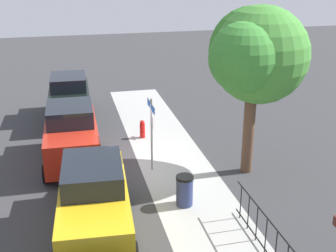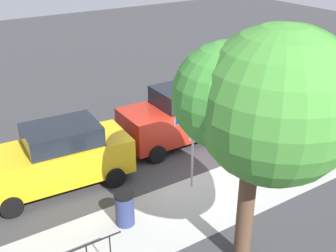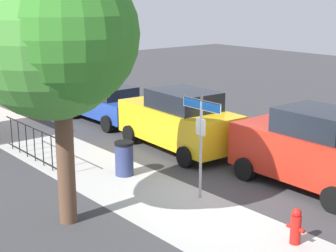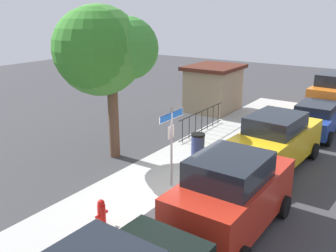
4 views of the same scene
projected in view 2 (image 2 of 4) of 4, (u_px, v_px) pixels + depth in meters
ground_plane at (186, 179)px, 13.45m from camera, size 60.00×60.00×0.00m
sidewalk_strip at (155, 222)px, 11.48m from camera, size 24.00×2.60×0.00m
street_sign at (193, 133)px, 12.30m from camera, size 1.31×0.07×2.68m
shade_tree at (271, 101)px, 8.42m from camera, size 3.63×3.61×5.80m
car_black at (271, 92)px, 17.72m from camera, size 4.32×2.12×2.06m
car_red at (178, 116)px, 15.38m from camera, size 4.19×2.13×2.16m
car_yellow at (57, 157)px, 12.70m from camera, size 4.69×2.28×2.04m
fire_hydrant at (267, 152)px, 14.30m from camera, size 0.42×0.22×0.78m
trash_bin at (125, 208)px, 11.23m from camera, size 0.55×0.55×0.98m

